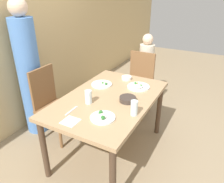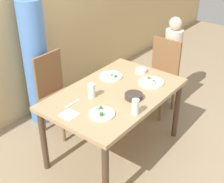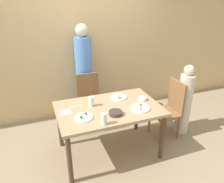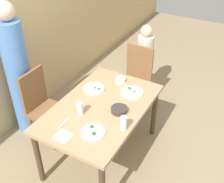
{
  "view_description": "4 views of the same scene",
  "coord_description": "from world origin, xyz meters",
  "px_view_note": "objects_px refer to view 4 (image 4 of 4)",
  "views": [
    {
      "loc": [
        -1.79,
        -1.0,
        1.81
      ],
      "look_at": [
        -0.03,
        -0.05,
        0.83
      ],
      "focal_mm": 35.0,
      "sensor_mm": 36.0,
      "label": 1
    },
    {
      "loc": [
        -2.11,
        -1.6,
        2.26
      ],
      "look_at": [
        -0.11,
        -0.05,
        0.81
      ],
      "focal_mm": 50.0,
      "sensor_mm": 36.0,
      "label": 2
    },
    {
      "loc": [
        -0.87,
        -2.43,
        2.14
      ],
      "look_at": [
        0.04,
        -0.02,
        0.97
      ],
      "focal_mm": 35.0,
      "sensor_mm": 36.0,
      "label": 3
    },
    {
      "loc": [
        -1.98,
        -1.24,
        2.57
      ],
      "look_at": [
        0.1,
        -0.08,
        0.89
      ],
      "focal_mm": 45.0,
      "sensor_mm": 36.0,
      "label": 4
    }
  ],
  "objects_px": {
    "glass_water_tall": "(80,108)",
    "plate_rice_adult": "(93,132)",
    "person_child": "(144,66)",
    "chair_adult_spot": "(43,105)",
    "person_adult": "(19,76)",
    "bowl_curry": "(119,110)",
    "chair_child_spot": "(136,78)"
  },
  "relations": [
    {
      "from": "person_adult",
      "to": "person_child",
      "type": "xyz_separation_m",
      "value": [
        1.37,
        -1.03,
        -0.26
      ]
    },
    {
      "from": "chair_adult_spot",
      "to": "plate_rice_adult",
      "type": "height_order",
      "value": "chair_adult_spot"
    },
    {
      "from": "bowl_curry",
      "to": "glass_water_tall",
      "type": "relative_size",
      "value": 1.23
    },
    {
      "from": "person_child",
      "to": "glass_water_tall",
      "type": "height_order",
      "value": "person_child"
    },
    {
      "from": "plate_rice_adult",
      "to": "glass_water_tall",
      "type": "distance_m",
      "value": 0.32
    },
    {
      "from": "person_child",
      "to": "plate_rice_adult",
      "type": "distance_m",
      "value": 1.73
    },
    {
      "from": "person_adult",
      "to": "plate_rice_adult",
      "type": "distance_m",
      "value": 1.28
    },
    {
      "from": "chair_adult_spot",
      "to": "chair_child_spot",
      "type": "relative_size",
      "value": 1.0
    },
    {
      "from": "bowl_curry",
      "to": "plate_rice_adult",
      "type": "height_order",
      "value": "plate_rice_adult"
    },
    {
      "from": "chair_child_spot",
      "to": "person_adult",
      "type": "distance_m",
      "value": 1.53
    },
    {
      "from": "person_adult",
      "to": "plate_rice_adult",
      "type": "bearing_deg",
      "value": -104.8
    },
    {
      "from": "chair_adult_spot",
      "to": "glass_water_tall",
      "type": "bearing_deg",
      "value": -102.61
    },
    {
      "from": "bowl_curry",
      "to": "plate_rice_adult",
      "type": "bearing_deg",
      "value": 170.82
    },
    {
      "from": "bowl_curry",
      "to": "plate_rice_adult",
      "type": "relative_size",
      "value": 0.74
    },
    {
      "from": "chair_child_spot",
      "to": "plate_rice_adult",
      "type": "xyz_separation_m",
      "value": [
        -1.42,
        -0.22,
        0.26
      ]
    },
    {
      "from": "chair_child_spot",
      "to": "person_child",
      "type": "height_order",
      "value": "person_child"
    },
    {
      "from": "glass_water_tall",
      "to": "plate_rice_adult",
      "type": "bearing_deg",
      "value": -123.86
    },
    {
      "from": "person_child",
      "to": "chair_child_spot",
      "type": "bearing_deg",
      "value": 180.0
    },
    {
      "from": "bowl_curry",
      "to": "glass_water_tall",
      "type": "xyz_separation_m",
      "value": [
        -0.22,
        0.33,
        0.04
      ]
    },
    {
      "from": "bowl_curry",
      "to": "chair_adult_spot",
      "type": "bearing_deg",
      "value": 94.22
    },
    {
      "from": "chair_adult_spot",
      "to": "person_child",
      "type": "height_order",
      "value": "person_child"
    },
    {
      "from": "plate_rice_adult",
      "to": "bowl_curry",
      "type": "bearing_deg",
      "value": -9.18
    },
    {
      "from": "person_adult",
      "to": "chair_child_spot",
      "type": "bearing_deg",
      "value": -43.11
    },
    {
      "from": "person_child",
      "to": "bowl_curry",
      "type": "distance_m",
      "value": 1.35
    },
    {
      "from": "bowl_curry",
      "to": "person_adult",
      "type": "bearing_deg",
      "value": 93.23
    },
    {
      "from": "person_child",
      "to": "glass_water_tall",
      "type": "distance_m",
      "value": 1.55
    },
    {
      "from": "person_child",
      "to": "plate_rice_adult",
      "type": "bearing_deg",
      "value": -172.8
    },
    {
      "from": "person_adult",
      "to": "glass_water_tall",
      "type": "distance_m",
      "value": 0.99
    },
    {
      "from": "plate_rice_adult",
      "to": "glass_water_tall",
      "type": "relative_size",
      "value": 1.65
    },
    {
      "from": "person_adult",
      "to": "bowl_curry",
      "type": "distance_m",
      "value": 1.31
    },
    {
      "from": "chair_child_spot",
      "to": "person_child",
      "type": "xyz_separation_m",
      "value": [
        0.28,
        -0.0,
        0.06
      ]
    },
    {
      "from": "chair_child_spot",
      "to": "chair_adult_spot",
      "type": "bearing_deg",
      "value": -123.26
    }
  ]
}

